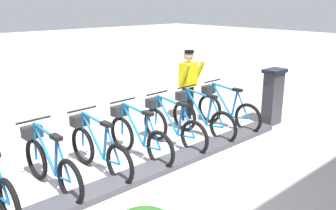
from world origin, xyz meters
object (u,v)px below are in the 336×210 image
at_px(bike_docked_2, 171,125).
at_px(payment_kiosk, 273,96).
at_px(worker_near_rack, 188,83).
at_px(bike_docked_4, 97,148).
at_px(bike_docked_0, 225,109).
at_px(bike_docked_1, 200,116).
at_px(bike_docked_5, 49,162).
at_px(bike_docked_3, 137,136).

bearing_deg(bike_docked_2, payment_kiosk, -102.28).
relative_size(bike_docked_2, worker_near_rack, 1.04).
distance_m(bike_docked_2, bike_docked_4, 1.65).
xyz_separation_m(bike_docked_0, worker_near_rack, (0.93, 0.24, 0.48)).
height_order(bike_docked_1, worker_near_rack, worker_near_rack).
bearing_deg(bike_docked_5, bike_docked_3, -90.00).
distance_m(bike_docked_0, worker_near_rack, 1.07).
bearing_deg(bike_docked_5, worker_near_rack, -76.60).
height_order(payment_kiosk, bike_docked_2, payment_kiosk).
xyz_separation_m(payment_kiosk, bike_docked_0, (0.57, 0.97, -0.24)).
relative_size(bike_docked_3, bike_docked_5, 1.00).
xyz_separation_m(payment_kiosk, bike_docked_2, (0.57, 2.63, -0.24)).
xyz_separation_m(bike_docked_4, bike_docked_5, (0.00, 0.83, 0.00)).
bearing_deg(bike_docked_2, bike_docked_4, 90.00).
distance_m(payment_kiosk, worker_near_rack, 1.94).
height_order(bike_docked_0, bike_docked_5, same).
relative_size(bike_docked_0, bike_docked_3, 1.00).
distance_m(payment_kiosk, bike_docked_0, 1.15).
distance_m(bike_docked_1, bike_docked_5, 3.31).
distance_m(bike_docked_2, worker_near_rack, 1.76).
xyz_separation_m(payment_kiosk, worker_near_rack, (1.50, 1.21, 0.24)).
bearing_deg(worker_near_rack, bike_docked_3, 112.47).
distance_m(bike_docked_2, bike_docked_5, 2.48).
xyz_separation_m(payment_kiosk, bike_docked_3, (0.57, 3.45, -0.24)).
xyz_separation_m(bike_docked_3, worker_near_rack, (0.93, -2.25, 0.48)).
height_order(payment_kiosk, worker_near_rack, worker_near_rack).
height_order(bike_docked_1, bike_docked_3, same).
bearing_deg(bike_docked_4, bike_docked_1, -90.00).
height_order(bike_docked_5, worker_near_rack, worker_near_rack).
distance_m(bike_docked_0, bike_docked_4, 3.31).
relative_size(bike_docked_4, worker_near_rack, 1.04).
xyz_separation_m(bike_docked_2, worker_near_rack, (0.93, -1.42, 0.48)).
height_order(bike_docked_0, bike_docked_1, same).
bearing_deg(bike_docked_0, bike_docked_4, 90.00).
relative_size(bike_docked_2, bike_docked_5, 1.00).
height_order(bike_docked_4, worker_near_rack, worker_near_rack).
xyz_separation_m(bike_docked_2, bike_docked_3, (0.00, 0.83, 0.00)).
distance_m(bike_docked_1, bike_docked_3, 1.65).
xyz_separation_m(payment_kiosk, bike_docked_1, (0.57, 1.80, -0.24)).
bearing_deg(payment_kiosk, bike_docked_1, 72.38).
height_order(bike_docked_3, worker_near_rack, worker_near_rack).
bearing_deg(bike_docked_0, bike_docked_1, 90.00).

